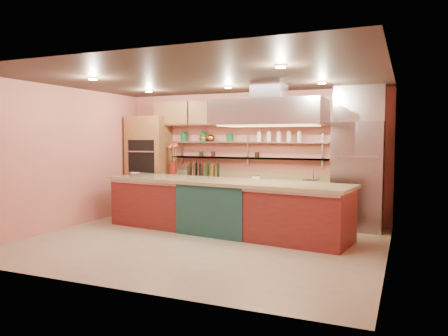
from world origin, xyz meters
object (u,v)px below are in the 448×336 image
at_px(green_canister, 230,137).
at_px(kitchen_scale, 256,176).
at_px(refrigerator, 358,176).
at_px(flower_vase, 173,168).
at_px(copper_kettle, 211,138).
at_px(island, 223,206).

bearing_deg(green_canister, kitchen_scale, -17.24).
relative_size(refrigerator, flower_vase, 6.65).
xyz_separation_m(kitchen_scale, copper_kettle, (-1.17, 0.22, 0.82)).
height_order(island, copper_kettle, copper_kettle).
xyz_separation_m(kitchen_scale, green_canister, (-0.71, 0.22, 0.83)).
height_order(island, kitchen_scale, kitchen_scale).
xyz_separation_m(island, kitchen_scale, (0.23, 1.28, 0.48)).
xyz_separation_m(island, green_canister, (-0.47, 1.50, 1.31)).
height_order(flower_vase, kitchen_scale, flower_vase).
relative_size(kitchen_scale, copper_kettle, 0.85).
relative_size(kitchen_scale, green_canister, 0.90).
xyz_separation_m(refrigerator, island, (-2.32, -1.27, -0.55)).
bearing_deg(refrigerator, copper_kettle, 175.96).
relative_size(island, copper_kettle, 24.98).
relative_size(flower_vase, green_canister, 1.74).
xyz_separation_m(island, copper_kettle, (-0.93, 1.50, 1.29)).
distance_m(island, kitchen_scale, 1.39).
bearing_deg(island, copper_kettle, 129.63).
xyz_separation_m(flower_vase, copper_kettle, (0.87, 0.22, 0.70)).
distance_m(island, copper_kettle, 2.19).
height_order(refrigerator, island, refrigerator).
height_order(refrigerator, green_canister, refrigerator).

